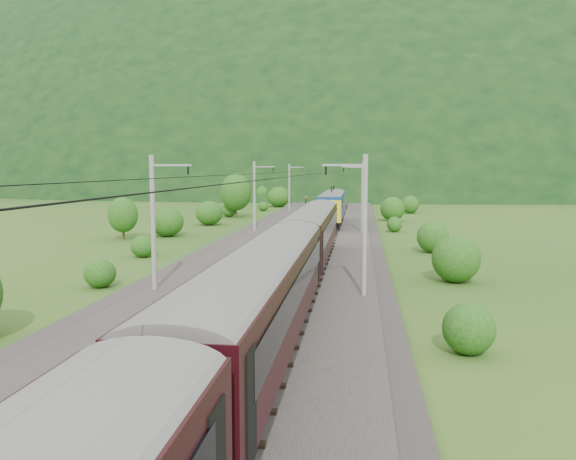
# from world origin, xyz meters

# --- Properties ---
(ground) EXTENTS (600.00, 600.00, 0.00)m
(ground) POSITION_xyz_m (0.00, 0.00, 0.00)
(ground) COLOR #234816
(ground) RESTS_ON ground
(railbed) EXTENTS (14.00, 220.00, 0.30)m
(railbed) POSITION_xyz_m (0.00, 10.00, 0.15)
(railbed) COLOR #38332D
(railbed) RESTS_ON ground
(track_left) EXTENTS (2.40, 220.00, 0.27)m
(track_left) POSITION_xyz_m (-2.40, 10.00, 0.37)
(track_left) COLOR brown
(track_left) RESTS_ON railbed
(track_right) EXTENTS (2.40, 220.00, 0.27)m
(track_right) POSITION_xyz_m (2.40, 10.00, 0.37)
(track_right) COLOR brown
(track_right) RESTS_ON railbed
(catenary_left) EXTENTS (2.54, 192.28, 8.00)m
(catenary_left) POSITION_xyz_m (-6.12, 32.00, 4.50)
(catenary_left) COLOR gray
(catenary_left) RESTS_ON railbed
(catenary_right) EXTENTS (2.54, 192.28, 8.00)m
(catenary_right) POSITION_xyz_m (6.12, 32.00, 4.50)
(catenary_right) COLOR gray
(catenary_right) RESTS_ON railbed
(overhead_wires) EXTENTS (4.83, 198.00, 0.03)m
(overhead_wires) POSITION_xyz_m (0.00, 10.00, 7.10)
(overhead_wires) COLOR black
(overhead_wires) RESTS_ON ground
(mountain_main) EXTENTS (504.00, 360.00, 244.00)m
(mountain_main) POSITION_xyz_m (0.00, 260.00, 0.00)
(mountain_main) COLOR black
(mountain_main) RESTS_ON ground
(mountain_ridge) EXTENTS (336.00, 280.00, 132.00)m
(mountain_ridge) POSITION_xyz_m (-120.00, 300.00, 0.00)
(mountain_ridge) COLOR black
(mountain_ridge) RESTS_ON ground
(train) EXTENTS (2.85, 114.07, 4.96)m
(train) POSITION_xyz_m (2.40, -11.34, 3.40)
(train) COLOR black
(train) RESTS_ON ground
(hazard_post_near) EXTENTS (0.18, 0.18, 1.65)m
(hazard_post_near) POSITION_xyz_m (-0.71, 28.09, 1.12)
(hazard_post_near) COLOR red
(hazard_post_near) RESTS_ON railbed
(hazard_post_far) EXTENTS (0.15, 0.15, 1.38)m
(hazard_post_far) POSITION_xyz_m (0.15, 43.73, 0.99)
(hazard_post_far) COLOR red
(hazard_post_far) RESTS_ON railbed
(signal) EXTENTS (0.25, 0.25, 2.27)m
(signal) POSITION_xyz_m (-3.59, 66.45, 1.63)
(signal) COLOR black
(signal) RESTS_ON railbed
(vegetation_left) EXTENTS (13.58, 142.79, 6.77)m
(vegetation_left) POSITION_xyz_m (-13.94, 20.09, 2.65)
(vegetation_left) COLOR #164913
(vegetation_left) RESTS_ON ground
(vegetation_right) EXTENTS (6.87, 103.88, 3.10)m
(vegetation_right) POSITION_xyz_m (12.37, 18.51, 1.33)
(vegetation_right) COLOR #164913
(vegetation_right) RESTS_ON ground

